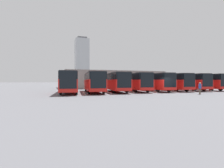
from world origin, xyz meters
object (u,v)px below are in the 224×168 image
at_px(bus_0, 202,81).
at_px(bus_3, 154,81).
at_px(bus_7, 69,81).
at_px(pedestrian, 200,88).
at_px(bus_1, 187,81).
at_px(bus_4, 134,81).
at_px(bus_6, 94,81).
at_px(bus_5, 115,81).
at_px(bus_2, 171,81).

relative_size(bus_0, bus_3, 1.00).
distance_m(bus_7, pedestrian, 20.00).
relative_size(bus_0, bus_1, 1.00).
distance_m(bus_4, bus_6, 8.19).
bearing_deg(bus_6, bus_5, -166.00).
xyz_separation_m(bus_2, bus_4, (8.14, -0.27, 0.00)).
bearing_deg(bus_6, bus_4, -166.78).
relative_size(bus_1, bus_6, 1.00).
bearing_deg(bus_3, bus_7, 9.51).
xyz_separation_m(bus_7, pedestrian, (-17.78, 9.11, -0.93)).
relative_size(bus_1, bus_7, 1.00).
bearing_deg(bus_0, bus_5, 6.62).
bearing_deg(bus_7, bus_0, -171.87).
distance_m(bus_1, pedestrian, 11.91).
bearing_deg(bus_5, bus_3, -172.90).
height_order(bus_1, bus_3, same).
bearing_deg(bus_2, bus_6, 9.29).
relative_size(bus_0, bus_2, 1.00).
bearing_deg(bus_7, bus_2, -170.61).
xyz_separation_m(bus_3, pedestrian, (-1.50, 9.75, -0.93)).
bearing_deg(pedestrian, bus_7, -77.63).
relative_size(bus_2, bus_5, 1.00).
bearing_deg(bus_6, bus_3, -170.59).
bearing_deg(bus_4, pedestrian, 126.02).
relative_size(bus_1, bus_5, 1.00).
bearing_deg(bus_0, pedestrian, 48.95).
bearing_deg(bus_5, pedestrian, 141.86).
height_order(bus_3, bus_7, same).
height_order(bus_6, bus_7, same).
relative_size(bus_3, bus_4, 1.00).
relative_size(bus_2, bus_6, 1.00).
bearing_deg(bus_2, bus_5, 7.70).
distance_m(bus_0, pedestrian, 14.38).
bearing_deg(bus_2, pedestrian, 82.64).
relative_size(bus_0, bus_7, 1.00).
height_order(bus_1, bus_4, same).
bearing_deg(bus_5, bus_7, 11.92).
relative_size(bus_3, bus_7, 1.00).
xyz_separation_m(bus_5, bus_7, (8.14, 0.66, 0.00)).
bearing_deg(pedestrian, bus_0, 171.19).
distance_m(bus_3, bus_7, 16.30).
xyz_separation_m(bus_1, bus_3, (8.14, 0.08, 0.00)).
bearing_deg(bus_3, bus_6, 9.41).
relative_size(bus_1, bus_3, 1.00).
relative_size(bus_4, bus_7, 1.00).
relative_size(bus_4, bus_5, 1.00).
xyz_separation_m(bus_0, bus_4, (16.29, -0.59, 0.00)).
height_order(bus_7, pedestrian, bus_7).
height_order(bus_4, bus_6, same).
height_order(bus_0, bus_2, same).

